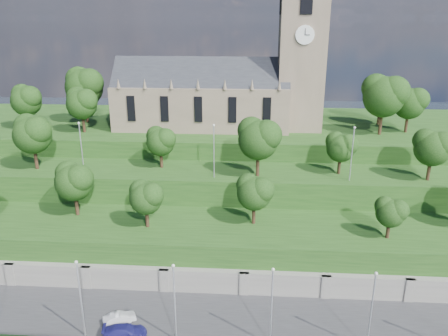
{
  "coord_description": "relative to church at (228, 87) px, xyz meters",
  "views": [
    {
      "loc": [
        5.75,
        -35.3,
        34.61
      ],
      "look_at": [
        1.21,
        30.0,
        12.13
      ],
      "focal_mm": 35.0,
      "sensor_mm": 36.0,
      "label": 1
    }
  ],
  "objects": [
    {
      "name": "promenade",
      "position": [
        -0.79,
        -39.98,
        -21.52
      ],
      "size": [
        160.0,
        12.0,
        2.0
      ],
      "primitive_type": "cube",
      "color": "#2D2D30",
      "rests_on": "ground"
    },
    {
      "name": "retaining_wall",
      "position": [
        -0.79,
        -34.01,
        -20.02
      ],
      "size": [
        160.0,
        2.1,
        5.0
      ],
      "color": "slate",
      "rests_on": "ground"
    },
    {
      "name": "embankment_lower",
      "position": [
        -0.79,
        -27.98,
        -18.52
      ],
      "size": [
        160.0,
        12.0,
        8.0
      ],
      "primitive_type": "cube",
      "color": "#1D4115",
      "rests_on": "ground"
    },
    {
      "name": "embankment_upper",
      "position": [
        -0.79,
        -16.98,
        -16.52
      ],
      "size": [
        160.0,
        10.0,
        12.0
      ],
      "primitive_type": "cube",
      "color": "#1D4115",
      "rests_on": "ground"
    },
    {
      "name": "hilltop",
      "position": [
        -0.79,
        4.02,
        -15.02
      ],
      "size": [
        160.0,
        32.0,
        15.0
      ],
      "primitive_type": "cube",
      "color": "#1D4115",
      "rests_on": "ground"
    },
    {
      "name": "church",
      "position": [
        0.0,
        0.0,
        0.0
      ],
      "size": [
        38.6,
        12.35,
        27.6
      ],
      "color": "#6D5D4C",
      "rests_on": "hilltop"
    },
    {
      "name": "trees_lower",
      "position": [
        -2.53,
        -27.55,
        -9.84
      ],
      "size": [
        69.42,
        8.76,
        7.88
      ],
      "color": "black",
      "rests_on": "embankment_lower"
    },
    {
      "name": "trees_upper",
      "position": [
        0.28,
        -18.11,
        -5.02
      ],
      "size": [
        65.99,
        8.23,
        8.96
      ],
      "color": "black",
      "rests_on": "embankment_upper"
    },
    {
      "name": "trees_hilltop",
      "position": [
        0.68,
        -1.2,
        -0.99
      ],
      "size": [
        75.65,
        15.73,
        10.8
      ],
      "color": "black",
      "rests_on": "hilltop"
    },
    {
      "name": "lamp_posts_promenade",
      "position": [
        -2.79,
        -43.48,
        -15.27
      ],
      "size": [
        60.36,
        0.36,
        9.26
      ],
      "color": "#B2B2B7",
      "rests_on": "promenade"
    },
    {
      "name": "lamp_posts_upper",
      "position": [
        -0.79,
        -19.98,
        -5.82
      ],
      "size": [
        40.36,
        0.36,
        8.18
      ],
      "color": "#B2B2B7",
      "rests_on": "embankment_upper"
    },
    {
      "name": "car_middle",
      "position": [
        -9.68,
        -41.13,
        -19.92
      ],
      "size": [
        3.82,
        2.68,
        1.19
      ],
      "primitive_type": "imported",
      "rotation": [
        0.0,
        0.0,
        2.01
      ],
      "color": "#B7B9BD",
      "rests_on": "promenade"
    },
    {
      "name": "car_right",
      "position": [
        -8.39,
        -43.4,
        -19.84
      ],
      "size": [
        4.91,
        2.57,
        1.36
      ],
      "primitive_type": "imported",
      "rotation": [
        0.0,
        0.0,
        1.72
      ],
      "color": "navy",
      "rests_on": "promenade"
    }
  ]
}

